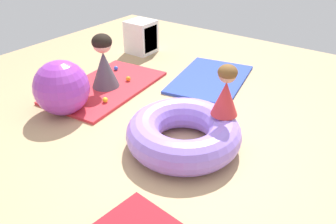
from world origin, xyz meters
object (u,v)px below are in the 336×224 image
Objects in this scene: play_ball_blue at (116,68)px; exercise_ball_large at (62,88)px; adult_seated at (104,62)px; child_in_red at (226,91)px; play_ball_yellow at (105,100)px; play_ball_orange at (128,79)px; inflatable_cushion at (184,133)px; storage_cube at (142,37)px.

exercise_ball_large is at bearing -164.90° from play_ball_blue.
adult_seated is 11.34× the size of play_ball_blue.
play_ball_yellow is (-0.15, 1.61, -0.54)m from child_in_red.
adult_seated is 10.69× the size of play_ball_yellow.
exercise_ball_large is at bearing 175.89° from play_ball_orange.
play_ball_orange is (0.51, 1.81, -0.54)m from child_in_red.
adult_seated is 0.59m from play_ball_yellow.
inflatable_cushion is 17.06× the size of play_ball_yellow.
child_in_red is 2.99m from storage_cube.
child_in_red is at bearing -84.62° from play_ball_yellow.
play_ball_yellow is 0.13× the size of storage_cube.
storage_cube reaches higher than play_ball_orange.
play_ball_orange is 1.12m from exercise_ball_large.
play_ball_blue is 1.00m from storage_cube.
play_ball_blue is 1.35m from exercise_ball_large.
play_ball_orange is 0.13× the size of storage_cube.
storage_cube is at bearing 14.50° from play_ball_blue.
adult_seated reaches higher than inflatable_cushion.
child_in_red reaches higher than play_ball_orange.
child_in_red reaches higher than storage_cube.
play_ball_orange is at bearing -149.52° from storage_cube.
exercise_ball_large is (-0.25, 1.60, 0.16)m from inflatable_cushion.
play_ball_blue is 0.10× the size of exercise_ball_large.
play_ball_blue is at bearing 15.10° from exercise_ball_large.
storage_cube is (1.80, 0.86, 0.20)m from play_ball_yellow.
exercise_ball_large reaches higher than play_ball_blue.
adult_seated reaches higher than play_ball_orange.
exercise_ball_large is at bearing 146.82° from play_ball_yellow.
play_ball_yellow is at bearing 161.39° from adult_seated.
play_ball_yellow is 0.10× the size of exercise_ball_large.
exercise_ball_large is (-1.09, 0.08, 0.26)m from play_ball_orange.
play_ball_blue is at bearing 66.15° from play_ball_orange.
storage_cube is at bearing 30.48° from play_ball_orange.
play_ball_yellow is at bearing -154.32° from storage_cube.
storage_cube reaches higher than play_ball_yellow.
child_in_red is at bearing -40.68° from inflatable_cushion.
adult_seated is at bearing 72.37° from inflatable_cushion.
exercise_ball_large is (-0.78, -0.07, -0.07)m from adult_seated.
exercise_ball_large is at bearing 122.42° from adult_seated.
storage_cube is (1.13, 0.67, 0.20)m from play_ball_orange.
play_ball_orange is 0.69m from play_ball_yellow.
adult_seated reaches higher than play_ball_blue.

